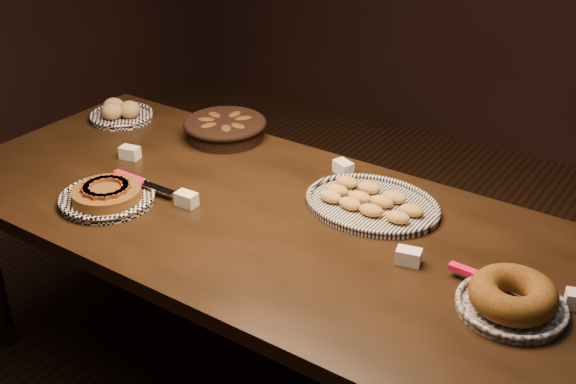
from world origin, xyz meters
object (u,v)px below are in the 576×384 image
Objects in this scene: bundt_cake_plate at (512,298)px; buffet_table at (281,238)px; madeleine_platter at (371,203)px; apple_tart_plate at (107,195)px.

buffet_table is at bearing 162.82° from bundt_cake_plate.
buffet_table is 0.76m from bundt_cake_plate.
madeleine_platter reaches higher than buffet_table.
madeleine_platter is 0.61m from bundt_cake_plate.
buffet_table is 7.03× the size of bundt_cake_plate.
bundt_cake_plate is (0.55, -0.26, 0.02)m from madeleine_platter.
madeleine_platter is at bearing 47.59° from buffet_table.
buffet_table is at bearing 40.73° from apple_tart_plate.
apple_tart_plate is at bearing -129.14° from madeleine_platter.
apple_tart_plate is 0.86m from madeleine_platter.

